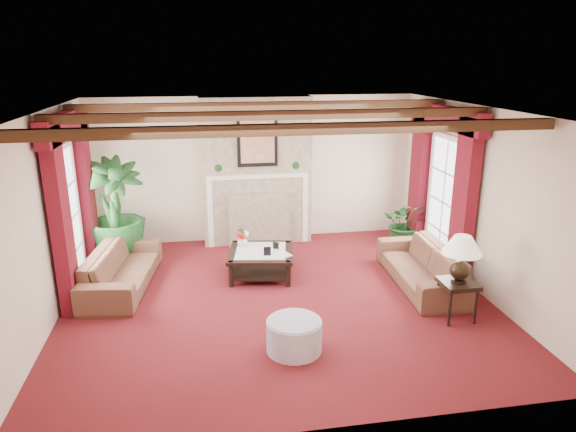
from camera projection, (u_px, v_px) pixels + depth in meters
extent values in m
plane|color=#440C13|center=(278.00, 300.00, 7.43)|extent=(6.00, 6.00, 0.00)
plane|color=white|center=(277.00, 110.00, 6.63)|extent=(6.00, 6.00, 0.00)
cube|color=beige|center=(255.00, 169.00, 9.62)|extent=(6.00, 0.02, 2.70)
cube|color=beige|center=(45.00, 222.00, 6.54)|extent=(0.02, 5.50, 2.70)
cube|color=beige|center=(479.00, 201.00, 7.51)|extent=(0.02, 5.50, 2.70)
imported|color=#360E16|center=(121.00, 262.00, 7.75)|extent=(2.21, 1.12, 0.81)
imported|color=#360E16|center=(422.00, 260.00, 7.83)|extent=(2.11, 0.76, 0.81)
imported|color=black|center=(117.00, 234.00, 8.69)|extent=(2.24, 2.48, 1.00)
imported|color=black|center=(404.00, 228.00, 9.46)|extent=(1.38, 1.41, 0.68)
cylinder|color=#A39EB4|center=(294.00, 336.00, 6.09)|extent=(0.66, 0.66, 0.39)
imported|color=silver|center=(243.00, 241.00, 8.33)|extent=(0.26, 0.27, 0.17)
imported|color=black|center=(278.00, 249.00, 7.89)|extent=(0.21, 0.16, 0.26)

